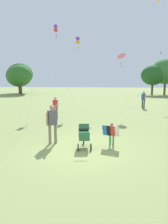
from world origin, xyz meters
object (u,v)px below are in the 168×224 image
child_with_butterfly_kite (111,132)px  person_adult_flyer (52,120)px  kite_green_novelty (122,56)px  person_sitting_far (144,98)px  kite_orange_delta (78,41)px  person_red_shirt (55,106)px  stroller (84,133)px  kite_blue_high (56,29)px

child_with_butterfly_kite → person_adult_flyer: (-2.62, 0.09, 0.45)m
kite_green_novelty → person_sitting_far: size_ratio=2.89×
person_adult_flyer → kite_orange_delta: 11.00m
child_with_butterfly_kite → person_red_shirt: bearing=124.5°
kite_green_novelty → person_red_shirt: bearing=-149.0°
stroller → kite_blue_high: size_ratio=0.15×
child_with_butterfly_kite → person_red_shirt: size_ratio=0.63×
person_adult_flyer → stroller: size_ratio=1.65×
kite_blue_high → person_sitting_far: kite_blue_high is taller
person_adult_flyer → kite_blue_high: bearing=102.3°
person_adult_flyer → person_red_shirt: bearing=102.5°
kite_orange_delta → child_with_butterfly_kite: bearing=-74.2°
stroller → kite_blue_high: 12.88m
stroller → kite_green_novelty: bearing=76.3°
stroller → person_sitting_far: person_sitting_far is taller
kite_orange_delta → kite_green_novelty: 4.27m
kite_green_novelty → person_adult_flyer: bearing=-113.2°
stroller → person_red_shirt: bearing=114.5°
kite_green_novelty → person_sitting_far: kite_green_novelty is taller
child_with_butterfly_kite → kite_blue_high: (-4.80, 10.11, 6.66)m
person_red_shirt → kite_orange_delta: bearing=76.2°
kite_orange_delta → kite_blue_high: bearing=172.4°
person_red_shirt → person_sitting_far: size_ratio=0.94×
person_adult_flyer → stroller: person_adult_flyer is taller
stroller → kite_orange_delta: (-1.62, 10.14, 5.54)m
person_sitting_far → child_with_butterfly_kite: bearing=-106.5°
person_red_shirt → person_sitting_far: person_sitting_far is taller
kite_orange_delta → kite_green_novelty: (3.76, -1.37, -1.48)m
kite_blue_high → person_sitting_far: bearing=11.0°
stroller → kite_orange_delta: 11.67m
stroller → person_adult_flyer: bearing=165.3°
child_with_butterfly_kite → kite_green_novelty: (0.98, 8.47, 4.05)m
stroller → person_red_shirt: (-2.67, 5.87, 0.34)m
person_adult_flyer → kite_green_novelty: size_ratio=0.37×
child_with_butterfly_kite → kite_orange_delta: 11.63m
child_with_butterfly_kite → person_adult_flyer: bearing=178.1°
kite_orange_delta → kite_blue_high: (-2.01, 0.27, 1.12)m
child_with_butterfly_kite → person_sitting_far: bearing=73.5°
person_adult_flyer → kite_green_novelty: bearing=66.8°
kite_blue_high → person_red_shirt: (0.96, -4.54, -6.32)m
child_with_butterfly_kite → kite_blue_high: kite_blue_high is taller
person_adult_flyer → person_red_shirt: (-1.22, 5.49, -0.11)m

